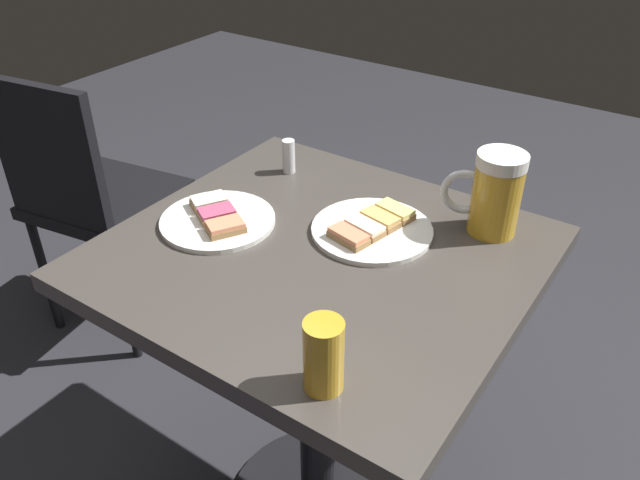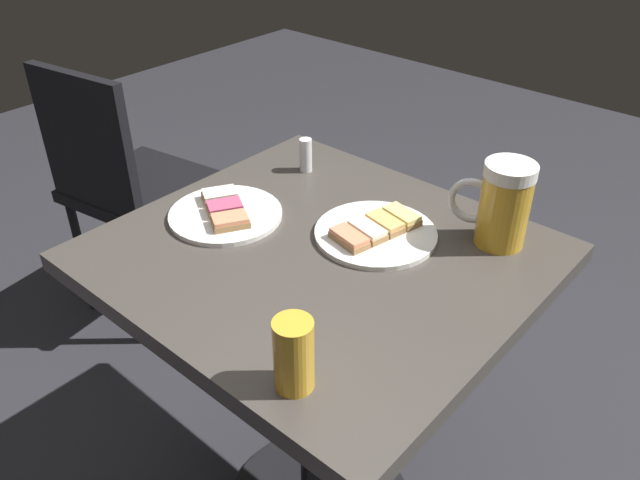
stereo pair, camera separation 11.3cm
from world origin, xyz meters
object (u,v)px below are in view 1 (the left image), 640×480
at_px(plate_far, 372,228).
at_px(salt_shaker, 289,156).
at_px(beer_glass_small, 324,356).
at_px(plate_near, 218,219).
at_px(cafe_chair, 88,192).
at_px(beer_mug, 494,194).

height_order(plate_far, salt_shaker, salt_shaker).
bearing_deg(beer_glass_small, plate_near, 59.81).
distance_m(plate_far, cafe_chair, 1.03).
bearing_deg(beer_glass_small, plate_far, 20.89).
height_order(plate_near, cafe_chair, cafe_chair).
height_order(plate_far, beer_mug, beer_mug).
bearing_deg(cafe_chair, salt_shaker, -6.54).
xyz_separation_m(plate_far, salt_shaker, (0.11, 0.27, 0.03)).
distance_m(plate_near, salt_shaker, 0.25).
bearing_deg(plate_far, salt_shaker, 68.14).
relative_size(beer_mug, beer_glass_small, 1.43).
bearing_deg(beer_glass_small, cafe_chair, 68.32).
height_order(plate_near, salt_shaker, salt_shaker).
relative_size(plate_far, beer_glass_small, 2.05).
height_order(plate_near, beer_glass_small, beer_glass_small).
bearing_deg(plate_near, beer_glass_small, -120.19).
height_order(beer_mug, beer_glass_small, beer_mug).
bearing_deg(plate_far, plate_near, 117.71).
relative_size(beer_glass_small, salt_shaker, 1.48).
bearing_deg(plate_near, salt_shaker, 3.23).
xyz_separation_m(beer_glass_small, cafe_chair, (0.45, 1.13, -0.32)).
distance_m(beer_mug, salt_shaker, 0.45).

